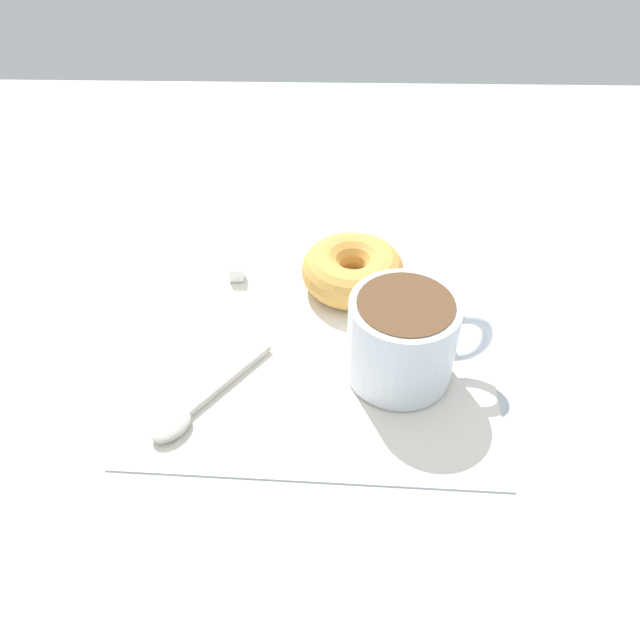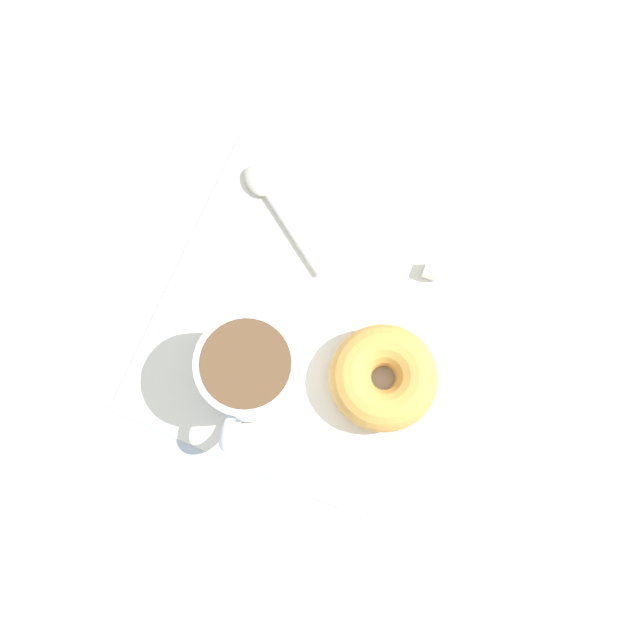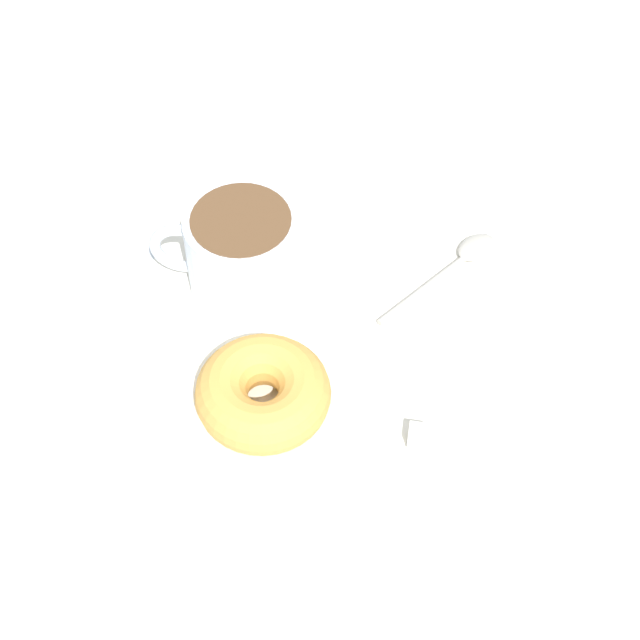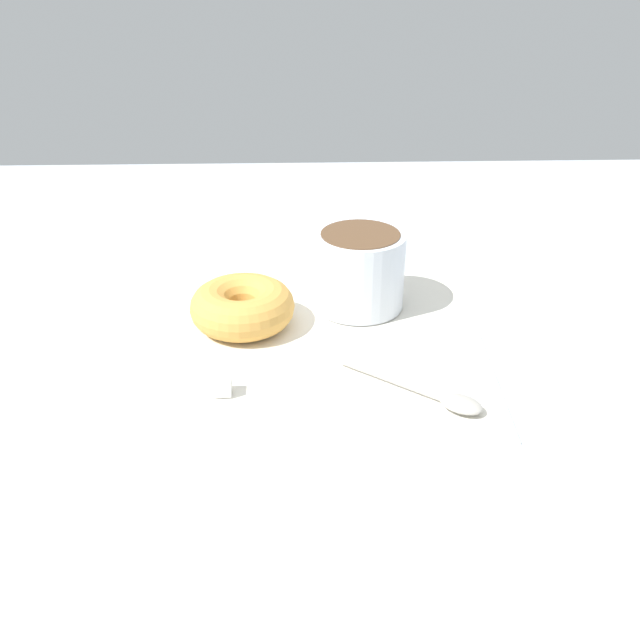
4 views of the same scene
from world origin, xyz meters
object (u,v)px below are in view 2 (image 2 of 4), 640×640
Objects in this scene: donut at (383,378)px; sugar_cube at (432,271)px; spoon at (267,196)px; coffee_cup at (249,371)px.

sugar_cube is (-0.96, -11.57, -1.24)cm from donut.
spoon is at bearing -5.46° from sugar_cube.
sugar_cube is at bearing -128.62° from coffee_cup.
coffee_cup is at bearing 19.03° from donut.
sugar_cube is (-17.66, 1.69, 0.31)cm from spoon.
donut is 0.88× the size of spoon.
sugar_cube is at bearing 174.54° from spoon.
spoon is 17.75cm from sugar_cube.
coffee_cup reaches higher than sugar_cube.
donut reaches higher than spoon.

